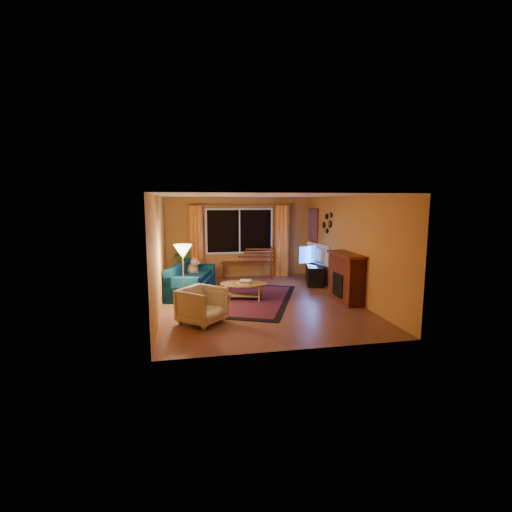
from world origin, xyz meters
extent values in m
cube|color=brown|center=(0.00, 0.00, -0.01)|extent=(4.50, 6.00, 0.02)
cube|color=white|center=(0.00, 0.00, 2.51)|extent=(4.50, 6.00, 0.02)
cube|color=#C28034|center=(0.00, 3.01, 1.25)|extent=(4.50, 0.02, 2.50)
cube|color=#C28034|center=(-2.26, 0.00, 1.25)|extent=(0.02, 6.00, 2.50)
cube|color=#C28034|center=(2.26, 0.00, 1.25)|extent=(0.02, 6.00, 2.50)
cube|color=black|center=(0.00, 2.94, 1.45)|extent=(2.00, 0.02, 1.30)
cylinder|color=#BF8C3F|center=(0.00, 2.90, 2.25)|extent=(3.20, 0.03, 0.03)
cylinder|color=orange|center=(-1.35, 2.88, 1.12)|extent=(0.36, 0.36, 2.24)
cylinder|color=orange|center=(1.35, 2.88, 1.12)|extent=(0.36, 0.36, 2.24)
cube|color=#4F200E|center=(0.22, 2.75, 0.24)|extent=(1.68, 0.89, 0.48)
imported|color=#235B1E|center=(-1.78, 2.54, 0.47)|extent=(0.61, 0.61, 0.95)
cube|color=#052533|center=(-1.55, 0.98, 0.39)|extent=(1.35, 2.10, 0.79)
imported|color=#BEB395|center=(-1.41, -1.37, 0.39)|extent=(1.04, 1.04, 0.78)
cylinder|color=#BF8C3F|center=(-1.75, -0.27, 0.71)|extent=(0.31, 0.31, 1.43)
cube|color=#6B1307|center=(-0.25, 0.19, 0.01)|extent=(3.12, 3.75, 0.02)
cylinder|color=#A4803F|center=(-0.32, 0.19, 0.21)|extent=(1.42, 1.42, 0.42)
cube|color=black|center=(2.00, 1.63, 0.28)|extent=(0.78, 1.39, 0.55)
imported|color=black|center=(2.00, 1.63, 0.85)|extent=(0.41, 1.04, 0.60)
cube|color=maroon|center=(2.05, -0.40, 0.55)|extent=(0.40, 1.20, 1.10)
cube|color=#D44922|center=(2.22, 2.45, 1.65)|extent=(0.04, 0.76, 0.96)
camera|label=1|loc=(-1.73, -8.45, 2.38)|focal=26.00mm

